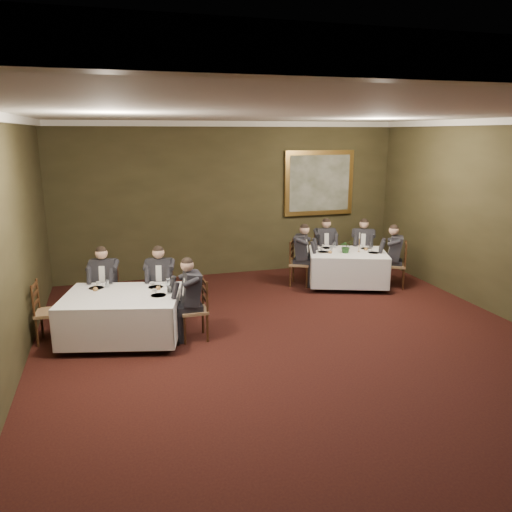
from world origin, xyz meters
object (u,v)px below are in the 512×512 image
chair_sec_endright (195,322)px  centerpiece (346,246)px  diner_main_backright (362,254)px  chair_sec_backright (162,303)px  diner_sec_backleft (105,292)px  chair_main_endleft (299,272)px  diner_main_endright (395,264)px  chair_main_backright (362,264)px  chair_main_endright (395,274)px  diner_sec_backright (161,291)px  chair_sec_endleft (50,324)px  diner_main_endleft (300,262)px  candlestick (359,245)px  table_second (122,313)px  diner_main_backleft (324,254)px  painting (319,183)px  chair_sec_backleft (107,304)px  chair_main_backleft (324,263)px  table_main (347,266)px  diner_sec_endright (194,309)px

chair_sec_endright → centerpiece: 4.06m
diner_main_backright → chair_sec_backright: size_ratio=1.35×
diner_sec_backleft → centerpiece: bearing=-160.3°
chair_main_endleft → diner_main_endright: (1.93, -0.70, 0.23)m
chair_main_backright → chair_sec_endright: 5.04m
chair_main_endright → diner_main_endright: 0.23m
diner_sec_backleft → diner_sec_backright: (0.94, -0.23, 0.00)m
chair_main_backright → chair_sec_endleft: 6.87m
diner_main_endleft → candlestick: size_ratio=3.12×
table_second → diner_main_endleft: 4.29m
diner_main_backleft → candlestick: 1.13m
chair_main_endright → centerpiece: centerpiece is taller
diner_main_endleft → chair_sec_backright: 3.34m
diner_main_endright → candlestick: diner_main_endright is taller
chair_sec_endright → chair_sec_endleft: (-2.23, 0.53, 0.00)m
chair_main_endright → painting: (-0.97, 2.02, 1.79)m
chair_sec_backleft → painting: painting is taller
chair_sec_endleft → diner_main_backright: bearing=111.3°
candlestick → diner_main_backright: bearing=55.9°
painting → chair_main_backleft: bearing=-100.1°
diner_sec_backleft → table_main: bearing=-159.6°
diner_main_backright → chair_main_endleft: diner_main_backright is taller
diner_main_backright → painting: painting is taller
chair_sec_backright → diner_sec_endright: size_ratio=0.74×
chair_main_endleft → diner_main_endright: bearing=99.6°
chair_main_backleft → diner_sec_backleft: size_ratio=0.74×
diner_main_backleft → painting: size_ratio=0.77×
chair_main_backleft → diner_sec_backright: size_ratio=0.74×
chair_main_endright → diner_main_backleft: bearing=72.0°
diner_main_endright → centerpiece: bearing=106.4°
painting → table_second: bearing=-145.1°
chair_main_backleft → centerpiece: bearing=101.3°
diner_main_endleft → diner_sec_endright: size_ratio=1.00×
chair_main_endright → chair_sec_endright: bearing=140.0°
chair_sec_backright → chair_sec_endleft: same height
diner_main_backright → chair_sec_endright: bearing=58.3°
chair_sec_endright → painting: bearing=-46.1°
table_second → chair_main_endleft: (3.79, 2.00, -0.17)m
chair_main_backright → chair_sec_backleft: same height
diner_sec_endright → chair_sec_backright: bearing=20.8°
diner_sec_backleft → diner_main_endright: bearing=-164.1°
diner_main_backleft → diner_main_endleft: (-0.83, -0.58, 0.00)m
chair_main_backright → table_main: bearing=70.4°
chair_sec_endright → diner_main_backright: bearing=-60.1°
diner_main_backright → chair_main_endright: diner_main_backright is taller
diner_main_backleft → chair_sec_endright: diner_main_backleft is taller
diner_sec_endright → chair_sec_endleft: bearing=75.9°
chair_main_backright → chair_sec_endright: same height
diner_main_backleft → candlestick: (0.35, -0.99, 0.41)m
diner_main_backright → diner_sec_endright: size_ratio=1.00×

